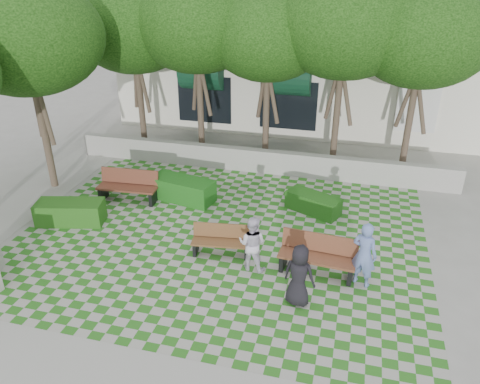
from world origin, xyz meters
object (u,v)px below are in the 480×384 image
(bench_east, at_px, (318,256))
(hedge_west, at_px, (70,212))
(hedge_midright, at_px, (313,203))
(bench_mid, at_px, (221,241))
(bench_west, at_px, (128,187))
(person_dark, at_px, (299,275))
(person_blue, at_px, (364,254))
(hedge_midleft, at_px, (182,189))
(person_white, at_px, (252,244))

(bench_east, distance_m, hedge_west, 7.88)
(hedge_midright, bearing_deg, bench_east, -81.62)
(bench_mid, distance_m, bench_west, 4.69)
(person_dark, bearing_deg, hedge_midright, -73.59)
(person_blue, bearing_deg, hedge_midright, -41.16)
(bench_east, xyz_separation_m, bench_west, (-6.77, 2.57, 0.01))
(bench_mid, xyz_separation_m, hedge_midleft, (-2.27, 2.86, -0.03))
(bench_east, bearing_deg, hedge_midleft, 152.90)
(hedge_midleft, distance_m, person_blue, 6.99)
(person_blue, bearing_deg, hedge_west, 18.14)
(hedge_midright, relative_size, hedge_midleft, 0.80)
(bench_west, bearing_deg, bench_mid, -33.84)
(bench_east, distance_m, hedge_midright, 3.37)
(person_dark, bearing_deg, hedge_west, -1.01)
(hedge_midright, relative_size, hedge_west, 0.86)
(hedge_midright, xyz_separation_m, person_white, (-1.23, -3.59, 0.47))
(person_blue, bearing_deg, hedge_midleft, -4.30)
(hedge_west, bearing_deg, bench_mid, -5.32)
(bench_mid, distance_m, hedge_midleft, 3.65)
(bench_west, relative_size, person_white, 1.34)
(person_blue, distance_m, person_dark, 1.87)
(hedge_midright, height_order, person_white, person_white)
(bench_west, bearing_deg, hedge_midright, 3.25)
(bench_west, xyz_separation_m, person_white, (5.05, -2.83, 0.26))
(bench_east, xyz_separation_m, person_white, (-1.72, -0.26, 0.27))
(person_white, bearing_deg, bench_west, -24.03)
(hedge_west, bearing_deg, person_dark, -15.25)
(hedge_midright, bearing_deg, hedge_west, -160.25)
(bench_mid, xyz_separation_m, person_white, (1.00, -0.48, 0.37))
(bench_mid, distance_m, person_dark, 2.90)
(bench_east, xyz_separation_m, person_dark, (-0.31, -1.36, 0.29))
(hedge_midleft, bearing_deg, person_blue, -28.16)
(person_dark, bearing_deg, bench_mid, -19.01)
(person_white, bearing_deg, bench_mid, -20.25)
(bench_east, relative_size, hedge_midright, 1.16)
(bench_west, bearing_deg, person_dark, -35.02)
(bench_mid, xyz_separation_m, hedge_midright, (2.23, 3.12, -0.10))
(hedge_midright, xyz_separation_m, hedge_west, (-7.36, -2.64, 0.05))
(bench_east, bearing_deg, person_white, -166.74)
(hedge_midright, height_order, hedge_midleft, hedge_midleft)
(bench_east, xyz_separation_m, hedge_west, (-7.85, 0.69, -0.15))
(bench_east, bearing_deg, hedge_west, 179.56)
(hedge_west, height_order, person_white, person_white)
(person_dark, bearing_deg, bench_east, -88.69)
(hedge_west, height_order, person_dark, person_dark)
(bench_west, bearing_deg, person_white, -32.95)
(person_white, bearing_deg, bench_east, -166.10)
(bench_mid, bearing_deg, bench_east, -12.16)
(hedge_midright, height_order, person_blue, person_blue)
(bench_mid, height_order, hedge_midleft, bench_mid)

